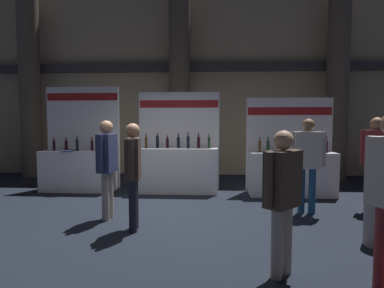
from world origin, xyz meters
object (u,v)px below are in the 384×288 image
at_px(exhibitor_booth_0, 79,165).
at_px(visitor_8, 308,157).
at_px(exhibitor_booth_1, 178,166).
at_px(exhibitor_booth_2, 291,169).
at_px(trash_bin, 379,223).
at_px(visitor_6, 107,161).
at_px(visitor_7, 376,155).
at_px(visitor_4, 133,167).
at_px(visitor_1, 283,190).

height_order(exhibitor_booth_0, visitor_8, exhibitor_booth_0).
distance_m(exhibitor_booth_1, exhibitor_booth_2, 2.61).
bearing_deg(trash_bin, exhibitor_booth_2, 98.52).
bearing_deg(exhibitor_booth_1, visitor_6, -113.96).
relative_size(visitor_6, visitor_8, 0.98).
xyz_separation_m(visitor_7, visitor_8, (-1.30, -0.21, -0.00)).
distance_m(trash_bin, visitor_6, 4.21).
bearing_deg(visitor_7, visitor_6, 48.23).
distance_m(visitor_4, visitor_7, 4.42).
relative_size(exhibitor_booth_2, visitor_1, 1.40).
xyz_separation_m(exhibitor_booth_2, visitor_1, (-1.05, -3.94, 0.36)).
bearing_deg(exhibitor_booth_0, visitor_8, -18.99).
xyz_separation_m(visitor_4, visitor_7, (4.23, 1.30, 0.07)).
distance_m(exhibitor_booth_1, visitor_1, 4.41).
distance_m(exhibitor_booth_0, trash_bin, 6.33).
distance_m(exhibitor_booth_2, visitor_6, 4.15).
height_order(exhibitor_booth_2, visitor_8, exhibitor_booth_2).
bearing_deg(visitor_8, visitor_7, -165.75).
bearing_deg(visitor_7, trash_bin, 104.92).
height_order(visitor_7, visitor_8, visitor_7).
height_order(exhibitor_booth_0, trash_bin, exhibitor_booth_0).
xyz_separation_m(exhibitor_booth_0, exhibitor_booth_2, (5.01, -0.21, -0.03)).
height_order(visitor_4, visitor_7, visitor_7).
bearing_deg(exhibitor_booth_2, visitor_7, -46.23).
distance_m(exhibitor_booth_1, visitor_4, 2.80).
bearing_deg(visitor_6, exhibitor_booth_1, 163.55).
distance_m(exhibitor_booth_0, visitor_6, 2.68).
bearing_deg(exhibitor_booth_1, trash_bin, -46.06).
bearing_deg(visitor_8, exhibitor_booth_1, -28.54).
bearing_deg(visitor_8, visitor_4, 25.17).
height_order(trash_bin, visitor_8, visitor_8).
bearing_deg(trash_bin, exhibitor_booth_0, 149.63).
bearing_deg(exhibitor_booth_0, visitor_4, -54.26).
height_order(trash_bin, visitor_6, visitor_6).
relative_size(visitor_1, visitor_4, 0.96).
xyz_separation_m(visitor_4, visitor_6, (-0.58, 0.53, 0.03)).
relative_size(visitor_1, visitor_7, 0.91).
bearing_deg(visitor_6, visitor_1, 60.66).
relative_size(exhibitor_booth_2, trash_bin, 3.62).
height_order(exhibitor_booth_2, visitor_4, exhibitor_booth_2).
bearing_deg(visitor_6, exhibitor_booth_0, -140.22).
height_order(exhibitor_booth_1, visitor_1, exhibitor_booth_1).
xyz_separation_m(exhibitor_booth_2, visitor_7, (1.22, -1.28, 0.47)).
height_order(trash_bin, visitor_4, visitor_4).
relative_size(exhibitor_booth_2, visitor_6, 1.31).
bearing_deg(visitor_1, exhibitor_booth_1, -114.92).
distance_m(trash_bin, visitor_4, 3.54).
bearing_deg(exhibitor_booth_0, exhibitor_booth_1, -0.69).
relative_size(trash_bin, visitor_1, 0.39).
distance_m(exhibitor_booth_2, visitor_4, 3.98).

